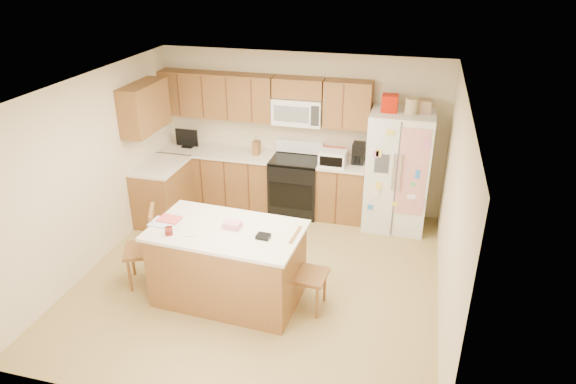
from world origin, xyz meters
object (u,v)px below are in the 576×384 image
(windsor_chair_left, at_px, (144,249))
(windsor_chair_right, at_px, (307,274))
(windsor_chair_back, at_px, (237,243))
(island, at_px, (228,264))
(stove, at_px, (296,184))
(refrigerator, at_px, (398,170))

(windsor_chair_left, distance_m, windsor_chair_right, 2.09)
(windsor_chair_left, relative_size, windsor_chair_back, 1.18)
(island, bearing_deg, stove, 84.54)
(windsor_chair_left, bearing_deg, island, -2.28)
(stove, height_order, windsor_chair_back, stove)
(stove, xyz_separation_m, refrigerator, (1.57, -0.06, 0.45))
(refrigerator, distance_m, windsor_chair_left, 3.78)
(refrigerator, xyz_separation_m, island, (-1.80, -2.37, -0.44))
(stove, bearing_deg, windsor_chair_left, -119.83)
(island, distance_m, windsor_chair_back, 0.60)
(stove, xyz_separation_m, windsor_chair_back, (-0.33, -1.85, -0.06))
(island, bearing_deg, refrigerator, 52.78)
(island, xyz_separation_m, windsor_chair_right, (0.95, 0.06, -0.03))
(refrigerator, bearing_deg, windsor_chair_left, -141.63)
(stove, xyz_separation_m, windsor_chair_left, (-1.37, -2.39, 0.01))
(windsor_chair_right, bearing_deg, stove, 106.86)
(windsor_chair_back, xyz_separation_m, windsor_chair_right, (1.05, -0.52, 0.05))
(windsor_chair_left, bearing_deg, windsor_chair_back, 27.24)
(stove, distance_m, refrigerator, 1.63)
(stove, relative_size, windsor_chair_left, 1.10)
(windsor_chair_right, bearing_deg, refrigerator, 69.80)
(island, height_order, windsor_chair_left, island)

